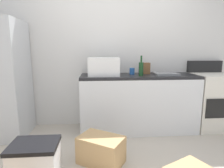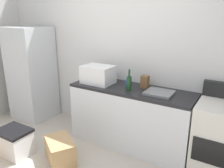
{
  "view_description": "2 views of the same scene",
  "coord_description": "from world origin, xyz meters",
  "px_view_note": "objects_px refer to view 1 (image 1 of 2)",
  "views": [
    {
      "loc": [
        -0.35,
        -1.61,
        1.27
      ],
      "look_at": [
        -0.13,
        1.11,
        0.78
      ],
      "focal_mm": 29.53,
      "sensor_mm": 36.0,
      "label": 1
    },
    {
      "loc": [
        1.67,
        -1.58,
        1.93
      ],
      "look_at": [
        0.11,
        0.98,
        0.99
      ],
      "focal_mm": 36.48,
      "sensor_mm": 36.0,
      "label": 2
    }
  ],
  "objects_px": {
    "microwave": "(103,67)",
    "storage_bin": "(35,161)",
    "knife_block": "(146,68)",
    "stove_oven": "(210,100)",
    "coffee_mug": "(132,71)",
    "refrigerator": "(1,80)",
    "wine_bottle": "(141,68)",
    "cardboard_box_medium": "(101,150)"
  },
  "relations": [
    {
      "from": "refrigerator",
      "to": "coffee_mug",
      "type": "relative_size",
      "value": 17.0
    },
    {
      "from": "microwave",
      "to": "storage_bin",
      "type": "height_order",
      "value": "microwave"
    },
    {
      "from": "knife_block",
      "to": "cardboard_box_medium",
      "type": "height_order",
      "value": "knife_block"
    },
    {
      "from": "wine_bottle",
      "to": "knife_block",
      "type": "xyz_separation_m",
      "value": [
        0.14,
        0.22,
        -0.02
      ]
    },
    {
      "from": "knife_block",
      "to": "storage_bin",
      "type": "xyz_separation_m",
      "value": [
        -1.43,
        -1.21,
        -0.8
      ]
    },
    {
      "from": "microwave",
      "to": "cardboard_box_medium",
      "type": "bearing_deg",
      "value": -94.35
    },
    {
      "from": "stove_oven",
      "to": "knife_block",
      "type": "bearing_deg",
      "value": 174.01
    },
    {
      "from": "microwave",
      "to": "knife_block",
      "type": "height_order",
      "value": "microwave"
    },
    {
      "from": "cardboard_box_medium",
      "to": "storage_bin",
      "type": "distance_m",
      "value": 0.69
    },
    {
      "from": "stove_oven",
      "to": "microwave",
      "type": "height_order",
      "value": "microwave"
    },
    {
      "from": "stove_oven",
      "to": "microwave",
      "type": "xyz_separation_m",
      "value": [
        -1.77,
        -0.04,
        0.57
      ]
    },
    {
      "from": "storage_bin",
      "to": "stove_oven",
      "type": "bearing_deg",
      "value": 23.67
    },
    {
      "from": "stove_oven",
      "to": "wine_bottle",
      "type": "bearing_deg",
      "value": -175.0
    },
    {
      "from": "knife_block",
      "to": "microwave",
      "type": "bearing_deg",
      "value": -167.45
    },
    {
      "from": "cardboard_box_medium",
      "to": "stove_oven",
      "type": "bearing_deg",
      "value": 25.7
    },
    {
      "from": "coffee_mug",
      "to": "storage_bin",
      "type": "height_order",
      "value": "coffee_mug"
    },
    {
      "from": "knife_block",
      "to": "stove_oven",
      "type": "bearing_deg",
      "value": -5.99
    },
    {
      "from": "refrigerator",
      "to": "storage_bin",
      "type": "xyz_separation_m",
      "value": [
        0.78,
        -1.04,
        -0.66
      ]
    },
    {
      "from": "refrigerator",
      "to": "wine_bottle",
      "type": "height_order",
      "value": "refrigerator"
    },
    {
      "from": "stove_oven",
      "to": "storage_bin",
      "type": "bearing_deg",
      "value": -156.33
    },
    {
      "from": "stove_oven",
      "to": "coffee_mug",
      "type": "height_order",
      "value": "stove_oven"
    },
    {
      "from": "refrigerator",
      "to": "cardboard_box_medium",
      "type": "distance_m",
      "value": 1.8
    },
    {
      "from": "knife_block",
      "to": "storage_bin",
      "type": "bearing_deg",
      "value": -139.79
    },
    {
      "from": "refrigerator",
      "to": "knife_block",
      "type": "relative_size",
      "value": 9.45
    },
    {
      "from": "wine_bottle",
      "to": "cardboard_box_medium",
      "type": "distance_m",
      "value": 1.31
    },
    {
      "from": "microwave",
      "to": "storage_bin",
      "type": "bearing_deg",
      "value": -124.58
    },
    {
      "from": "coffee_mug",
      "to": "microwave",
      "type": "bearing_deg",
      "value": -166.2
    },
    {
      "from": "stove_oven",
      "to": "microwave",
      "type": "relative_size",
      "value": 2.39
    },
    {
      "from": "coffee_mug",
      "to": "cardboard_box_medium",
      "type": "relative_size",
      "value": 0.2
    },
    {
      "from": "knife_block",
      "to": "cardboard_box_medium",
      "type": "distance_m",
      "value": 1.51
    },
    {
      "from": "wine_bottle",
      "to": "knife_block",
      "type": "distance_m",
      "value": 0.26
    },
    {
      "from": "refrigerator",
      "to": "microwave",
      "type": "relative_size",
      "value": 3.7
    },
    {
      "from": "wine_bottle",
      "to": "microwave",
      "type": "bearing_deg",
      "value": 173.76
    },
    {
      "from": "microwave",
      "to": "wine_bottle",
      "type": "xyz_separation_m",
      "value": [
        0.56,
        -0.06,
        -0.03
      ]
    },
    {
      "from": "cardboard_box_medium",
      "to": "coffee_mug",
      "type": "bearing_deg",
      "value": 61.24
    },
    {
      "from": "coffee_mug",
      "to": "refrigerator",
      "type": "bearing_deg",
      "value": -176.4
    },
    {
      "from": "refrigerator",
      "to": "stove_oven",
      "type": "xyz_separation_m",
      "value": [
        3.27,
        0.06,
        -0.38
      ]
    },
    {
      "from": "cardboard_box_medium",
      "to": "storage_bin",
      "type": "bearing_deg",
      "value": -162.34
    },
    {
      "from": "refrigerator",
      "to": "coffee_mug",
      "type": "height_order",
      "value": "refrigerator"
    },
    {
      "from": "knife_block",
      "to": "coffee_mug",
      "type": "bearing_deg",
      "value": -169.81
    },
    {
      "from": "refrigerator",
      "to": "storage_bin",
      "type": "bearing_deg",
      "value": -53.23
    },
    {
      "from": "wine_bottle",
      "to": "coffee_mug",
      "type": "xyz_separation_m",
      "value": [
        -0.1,
        0.17,
        -0.06
      ]
    }
  ]
}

